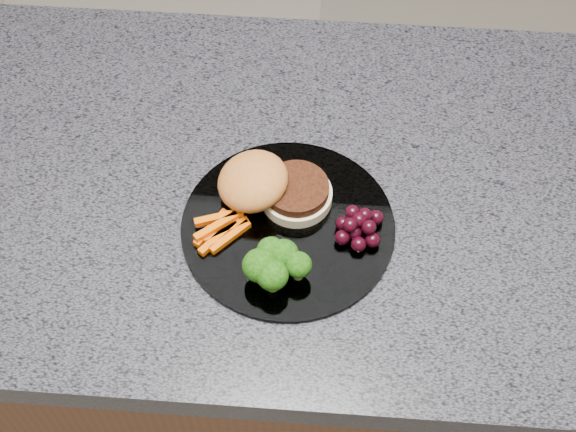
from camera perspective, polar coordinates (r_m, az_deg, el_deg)
The scene contains 7 objects.
island_cabinet at distance 1.42m, azimuth 0.04°, elevation -8.94°, with size 1.20×0.60×0.86m, color #53301C.
countertop at distance 1.03m, azimuth 0.06°, elevation 1.80°, with size 1.20×0.60×0.04m, color #494851.
plate at distance 0.97m, azimuth 0.00°, elevation -0.76°, with size 0.26×0.26×0.01m, color white.
burger at distance 0.98m, azimuth -1.40°, elevation 2.04°, with size 0.16×0.10×0.05m.
carrot_sticks at distance 0.96m, azimuth -4.88°, elevation -0.91°, with size 0.07×0.07×0.02m.
broccoli at distance 0.91m, azimuth -0.99°, elevation -3.38°, with size 0.08×0.07×0.05m.
grape_bunch at distance 0.96m, azimuth 5.09°, elevation -0.73°, with size 0.06×0.06×0.03m.
Camera 1 is at (0.04, -0.61, 1.71)m, focal length 50.00 mm.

